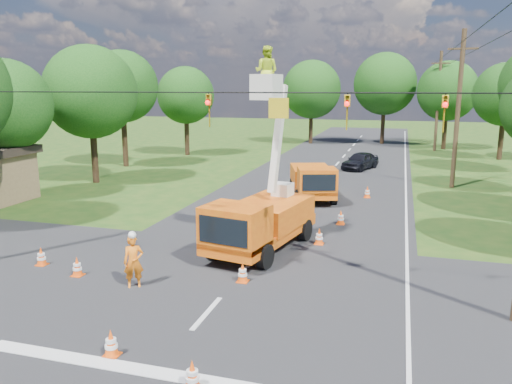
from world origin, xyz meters
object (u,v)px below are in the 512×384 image
(tree_far_a, at_px, (312,90))
(tree_right_e, at_px, (505,95))
(traffic_cone_2, at_px, (319,236))
(traffic_cone_5, at_px, (41,257))
(pole_right_far, at_px, (438,101))
(tree_left_c, at_px, (5,106))
(tree_far_b, at_px, (385,84))
(traffic_cone_4, at_px, (77,267))
(traffic_cone_8, at_px, (243,273))
(ground_worker, at_px, (134,262))
(second_truck, at_px, (313,180))
(tree_left_d, at_px, (90,92))
(bucket_truck, at_px, (261,209))
(tree_left_f, at_px, (186,95))
(traffic_cone_1, at_px, (192,375))
(tree_left_e, at_px, (122,87))
(traffic_cone_0, at_px, (111,343))
(traffic_cone_7, at_px, (367,192))
(traffic_cone_3, at_px, (341,218))
(tree_far_c, at_px, (448,91))
(pole_right_mid, at_px, (458,109))
(distant_car, at_px, (360,161))

(tree_far_a, bearing_deg, tree_right_e, -23.05)
(traffic_cone_2, relative_size, traffic_cone_5, 1.00)
(pole_right_far, height_order, tree_left_c, pole_right_far)
(traffic_cone_5, xyz_separation_m, tree_far_b, (10.34, 44.95, 6.45))
(traffic_cone_4, relative_size, traffic_cone_8, 1.00)
(ground_worker, distance_m, tree_left_c, 17.28)
(second_truck, distance_m, traffic_cone_8, 13.48)
(traffic_cone_8, distance_m, tree_left_d, 21.77)
(tree_far_a, height_order, tree_far_b, tree_far_b)
(bucket_truck, relative_size, traffic_cone_8, 11.26)
(traffic_cone_8, xyz_separation_m, tree_left_f, (-15.07, 29.42, 5.33))
(traffic_cone_5, bearing_deg, tree_far_a, 86.89)
(traffic_cone_1, bearing_deg, tree_left_e, 123.00)
(traffic_cone_5, height_order, tree_right_e, tree_right_e)
(traffic_cone_0, relative_size, traffic_cone_5, 1.00)
(traffic_cone_7, bearing_deg, traffic_cone_3, -97.25)
(tree_left_f, height_order, tree_right_e, tree_right_e)
(bucket_truck, height_order, traffic_cone_4, bucket_truck)
(traffic_cone_5, bearing_deg, second_truck, 61.44)
(traffic_cone_1, distance_m, traffic_cone_4, 8.22)
(traffic_cone_0, relative_size, traffic_cone_4, 1.00)
(traffic_cone_8, relative_size, tree_left_e, 0.08)
(second_truck, distance_m, tree_left_f, 22.43)
(traffic_cone_5, xyz_separation_m, tree_left_d, (-7.66, 14.95, 5.77))
(tree_left_c, bearing_deg, traffic_cone_4, -40.58)
(tree_left_d, height_order, tree_far_c, tree_left_d)
(traffic_cone_0, height_order, tree_far_b, tree_far_b)
(traffic_cone_2, relative_size, tree_left_c, 0.09)
(traffic_cone_7, xyz_separation_m, pole_right_mid, (5.12, 4.87, 4.75))
(traffic_cone_7, distance_m, tree_far_b, 30.56)
(traffic_cone_7, height_order, tree_left_e, tree_left_e)
(traffic_cone_3, bearing_deg, distant_car, 91.64)
(pole_right_mid, height_order, tree_left_c, pole_right_mid)
(traffic_cone_3, distance_m, tree_left_e, 24.25)
(traffic_cone_8, bearing_deg, ground_worker, -157.01)
(traffic_cone_0, bearing_deg, tree_left_f, 111.10)
(traffic_cone_1, height_order, traffic_cone_8, same)
(traffic_cone_0, distance_m, traffic_cone_4, 5.92)
(bucket_truck, bearing_deg, distant_car, 95.52)
(traffic_cone_3, xyz_separation_m, tree_left_c, (-19.07, 0.24, 5.08))
(tree_left_f, distance_m, tree_far_c, 27.10)
(traffic_cone_2, height_order, tree_left_e, tree_left_e)
(traffic_cone_4, distance_m, pole_right_mid, 25.22)
(traffic_cone_5, bearing_deg, traffic_cone_2, 29.65)
(distant_car, relative_size, pole_right_mid, 0.41)
(distant_car, bearing_deg, traffic_cone_7, -61.50)
(ground_worker, distance_m, tree_left_d, 20.52)
(traffic_cone_5, bearing_deg, traffic_cone_3, 41.32)
(traffic_cone_3, distance_m, tree_far_c, 34.43)
(distant_car, bearing_deg, tree_left_c, -116.47)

